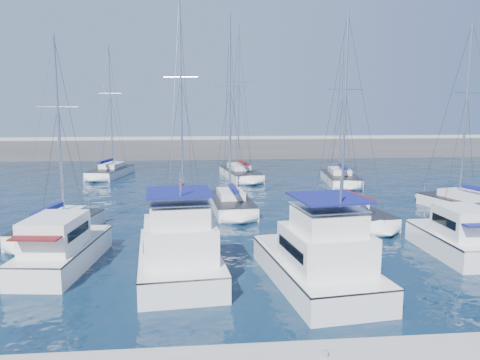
{
  "coord_description": "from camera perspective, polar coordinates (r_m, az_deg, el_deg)",
  "views": [
    {
      "loc": [
        -3.79,
        -23.71,
        8.0
      ],
      "look_at": [
        -0.69,
        8.56,
        3.0
      ],
      "focal_mm": 35.0,
      "sensor_mm": 36.0,
      "label": 1
    }
  ],
  "objects": [
    {
      "name": "sailboat_back_b",
      "position": [
        53.91,
        0.04,
        0.82
      ],
      "size": [
        4.43,
        9.71,
        17.64
      ],
      "rotation": [
        0.0,
        0.0,
        0.14
      ],
      "color": "silver",
      "rests_on": "ground"
    },
    {
      "name": "motor_yacht_stbd_outer",
      "position": [
        28.29,
        24.93,
        -6.51
      ],
      "size": [
        2.71,
        6.42,
        3.2
      ],
      "rotation": [
        0.0,
        0.0,
        -0.0
      ],
      "color": "silver",
      "rests_on": "ground"
    },
    {
      "name": "ground",
      "position": [
        25.31,
        3.45,
        -9.68
      ],
      "size": [
        220.0,
        220.0,
        0.0
      ],
      "primitive_type": "plane",
      "color": "black",
      "rests_on": "ground"
    },
    {
      "name": "motor_yacht_port_inner",
      "position": [
        22.84,
        -7.41,
        -8.8
      ],
      "size": [
        4.59,
        8.78,
        4.69
      ],
      "rotation": [
        0.0,
        0.0,
        0.09
      ],
      "color": "silver",
      "rests_on": "ground"
    },
    {
      "name": "sailboat_back_c",
      "position": [
        51.48,
        12.11,
        0.21
      ],
      "size": [
        4.1,
        8.99,
        14.51
      ],
      "rotation": [
        0.0,
        0.0,
        -0.12
      ],
      "color": "silver",
      "rests_on": "ground"
    },
    {
      "name": "sailboat_mid_e",
      "position": [
        40.54,
        25.91,
        -2.75
      ],
      "size": [
        4.96,
        8.41,
        14.66
      ],
      "rotation": [
        0.0,
        0.0,
        0.26
      ],
      "color": "silver",
      "rests_on": "ground"
    },
    {
      "name": "sailboat_back_a",
      "position": [
        57.45,
        -15.47,
        0.98
      ],
      "size": [
        4.69,
        8.8,
        15.54
      ],
      "rotation": [
        0.0,
        0.0,
        -0.2
      ],
      "color": "silver",
      "rests_on": "ground"
    },
    {
      "name": "breakwater",
      "position": [
        76.12,
        -2.63,
        3.53
      ],
      "size": [
        160.0,
        6.0,
        4.45
      ],
      "color": "#424244",
      "rests_on": "ground"
    },
    {
      "name": "motor_yacht_stbd_inner",
      "position": [
        21.64,
        9.63,
        -9.86
      ],
      "size": [
        4.81,
        8.86,
        4.69
      ],
      "rotation": [
        0.0,
        0.0,
        0.12
      ],
      "color": "silver",
      "rests_on": "ground"
    },
    {
      "name": "sailboat_mid_c",
      "position": [
        36.85,
        -1.06,
        -2.91
      ],
      "size": [
        3.42,
        8.03,
        15.53
      ],
      "rotation": [
        0.0,
        0.0,
        0.06
      ],
      "color": "silver",
      "rests_on": "ground"
    },
    {
      "name": "sailboat_mid_a",
      "position": [
        31.88,
        -21.19,
        -5.43
      ],
      "size": [
        4.51,
        7.9,
        12.82
      ],
      "rotation": [
        0.0,
        0.0,
        -0.21
      ],
      "color": "silver",
      "rests_on": "ground"
    },
    {
      "name": "dock_cleat_centre",
      "position": [
        15.13,
        10.37,
        -20.14
      ],
      "size": [
        0.16,
        0.16,
        0.25
      ],
      "primitive_type": "cylinder",
      "color": "silver",
      "rests_on": "dock"
    },
    {
      "name": "sailboat_mid_b",
      "position": [
        37.51,
        -7.18,
        -2.74
      ],
      "size": [
        4.39,
        7.68,
        16.69
      ],
      "rotation": [
        0.0,
        0.0,
        -0.19
      ],
      "color": "silver",
      "rests_on": "ground"
    },
    {
      "name": "motor_yacht_port_outer",
      "position": [
        25.38,
        -20.96,
        -7.97
      ],
      "size": [
        3.65,
        7.61,
        3.2
      ],
      "rotation": [
        0.0,
        0.0,
        -0.12
      ],
      "color": "silver",
      "rests_on": "ground"
    },
    {
      "name": "sailboat_mid_d",
      "position": [
        35.0,
        12.89,
        -3.8
      ],
      "size": [
        4.57,
        9.22,
        14.95
      ],
      "rotation": [
        0.0,
        0.0,
        0.16
      ],
      "color": "silver",
      "rests_on": "ground"
    }
  ]
}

